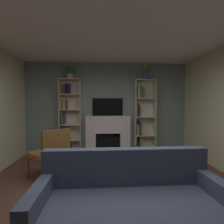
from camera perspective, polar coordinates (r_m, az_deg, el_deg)
name	(u,v)px	position (r m, az deg, el deg)	size (l,w,h in m)	color
ground_plane	(118,203)	(2.98, 1.90, -27.18)	(6.84, 6.84, 0.00)	brown
wall_back_accent	(108,108)	(5.48, -1.41, 1.26)	(4.99, 0.06, 2.75)	gray
ceiling	(118,13)	(2.92, 1.98, 29.04)	(4.99, 5.82, 0.06)	white
fireplace	(108,134)	(5.39, -1.31, -6.93)	(1.42, 0.54, 1.14)	white
tv	(108,107)	(5.42, -1.37, 1.62)	(0.91, 0.06, 0.53)	black
bookshelf_left	(68,118)	(5.42, -13.90, -1.99)	(0.62, 0.29, 2.22)	beige
bookshelf_right	(142,116)	(5.49, 9.50, -1.37)	(0.62, 0.33, 2.22)	beige
potted_plant	(70,72)	(5.44, -13.36, 12.41)	(0.27, 0.27, 0.38)	beige
vase_with_flowers	(145,74)	(5.55, 10.46, 11.98)	(0.10, 0.10, 0.47)	#446B9A
couch	(131,210)	(2.26, 5.97, -28.83)	(2.08, 0.92, 0.91)	#444F66
armchair	(51,152)	(3.81, -18.96, -12.12)	(0.87, 0.87, 1.00)	brown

